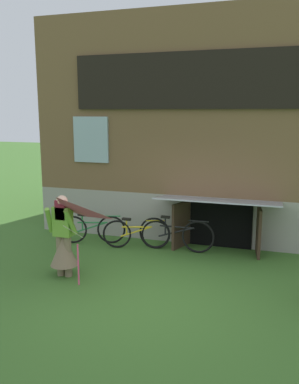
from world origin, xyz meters
The scene contains 7 objects.
ground_plane centered at (0.00, 0.00, 0.00)m, with size 60.00×60.00×0.00m, color #3D6B28.
log_house centered at (0.00, 5.27, 2.65)m, with size 7.65×5.67×5.29m.
person centered at (-1.76, 0.39, 0.65)m, with size 0.61×0.52×1.55m.
kite centered at (-1.52, -0.19, 1.22)m, with size 1.13×1.20×1.48m.
bicycle_black centered at (-0.10, 2.41, 0.38)m, with size 1.71×0.08×0.78m.
bicycle_yellow centered at (-1.01, 2.32, 0.34)m, with size 1.48×0.48×0.70m.
bicycle_green centered at (-2.11, 2.32, 0.35)m, with size 1.51×0.50×0.71m.
Camera 1 is at (1.99, -6.05, 3.04)m, focal length 38.22 mm.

